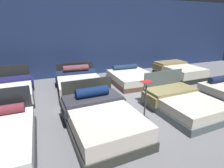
% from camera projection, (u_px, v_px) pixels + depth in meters
% --- Properties ---
extents(ground_plane, '(18.00, 18.00, 0.02)m').
position_uv_depth(ground_plane, '(126.00, 103.00, 5.47)').
color(ground_plane, slate).
extents(showroom_back_wall, '(18.00, 0.06, 3.50)m').
position_uv_depth(showroom_back_wall, '(92.00, 37.00, 8.07)').
color(showroom_back_wall, navy).
rests_on(showroom_back_wall, ground_plane).
extents(bed_1, '(1.58, 2.23, 0.94)m').
position_uv_depth(bed_1, '(101.00, 118.00, 3.97)').
color(bed_1, '#2F322B').
rests_on(bed_1, ground_plane).
extents(bed_2, '(1.61, 1.96, 0.96)m').
position_uv_depth(bed_2, '(182.00, 103.00, 4.83)').
color(bed_2, '#4B5A5C').
rests_on(bed_2, ground_plane).
extents(bed_4, '(1.66, 2.15, 0.91)m').
position_uv_depth(bed_4, '(8.00, 92.00, 5.65)').
color(bed_4, black).
rests_on(bed_4, ground_plane).
extents(bed_5, '(1.69, 2.22, 0.84)m').
position_uv_depth(bed_5, '(79.00, 83.00, 6.44)').
color(bed_5, black).
rests_on(bed_5, ground_plane).
extents(bed_6, '(1.71, 2.03, 0.62)m').
position_uv_depth(bed_6, '(132.00, 78.00, 7.21)').
color(bed_6, brown).
rests_on(bed_6, ground_plane).
extents(bed_7, '(1.56, 2.07, 0.62)m').
position_uv_depth(bed_7, '(178.00, 71.00, 7.97)').
color(bed_7, black).
rests_on(bed_7, ground_plane).
extents(price_sign, '(0.28, 0.24, 1.01)m').
position_uv_depth(price_sign, '(145.00, 105.00, 4.39)').
color(price_sign, '#3F3F44').
rests_on(price_sign, ground_plane).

